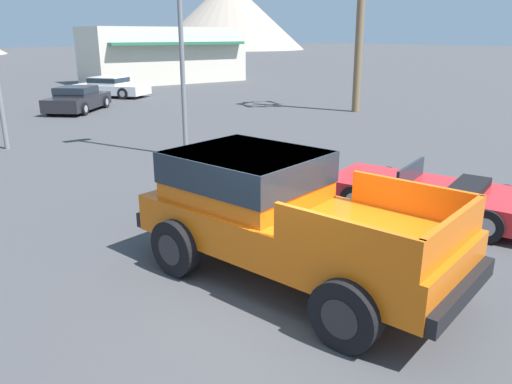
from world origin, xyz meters
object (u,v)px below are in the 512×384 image
Objects in this scene: orange_pickup_truck at (277,208)px; parked_car_dark at (77,99)px; red_convertible_car at (431,196)px; parked_car_white at (110,87)px; street_lamp_post at (180,3)px.

parked_car_dark is (2.98, 19.29, -0.46)m from orange_pickup_truck.
parked_car_white is (2.23, 23.97, 0.20)m from red_convertible_car.
street_lamp_post is (-1.56, 7.64, 4.04)m from red_convertible_car.
parked_car_dark is at bearing 18.59° from parked_car_white.
parked_car_white is 0.64× the size of street_lamp_post.
orange_pickup_truck reaches higher than parked_car_dark.
parked_car_dark is 5.95m from parked_car_white.
parked_car_white is 17.20m from street_lamp_post.
orange_pickup_truck reaches higher than parked_car_white.
red_convertible_car is 1.07× the size of parked_car_dark.
orange_pickup_truck is at bearing -108.78° from street_lamp_post.
orange_pickup_truck is 19.52m from parked_car_dark.
street_lamp_post reaches higher than parked_car_dark.
red_convertible_car is 19.17m from parked_car_dark.
parked_car_white reaches higher than red_convertible_car.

